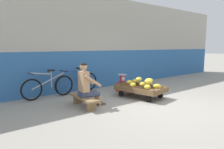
# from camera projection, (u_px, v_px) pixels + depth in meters

# --- Properties ---
(ground_plane) EXTENTS (80.00, 80.00, 0.00)m
(ground_plane) POSITION_uv_depth(u_px,v_px,m) (159.00, 106.00, 5.39)
(ground_plane) COLOR gray
(back_wall) EXTENTS (16.00, 0.30, 3.39)m
(back_wall) POSITION_uv_depth(u_px,v_px,m) (93.00, 42.00, 7.58)
(back_wall) COLOR #2D609E
(back_wall) RESTS_ON ground
(banana_cart) EXTENTS (1.06, 1.56, 0.36)m
(banana_cart) POSITION_uv_depth(u_px,v_px,m) (140.00, 90.00, 6.30)
(banana_cart) COLOR brown
(banana_cart) RESTS_ON ground
(banana_pile) EXTENTS (0.87, 1.26, 0.26)m
(banana_pile) POSITION_uv_depth(u_px,v_px,m) (143.00, 83.00, 6.20)
(banana_pile) COLOR gold
(banana_pile) RESTS_ON banana_cart
(low_bench) EXTENTS (0.39, 1.12, 0.27)m
(low_bench) POSITION_uv_depth(u_px,v_px,m) (84.00, 99.00, 5.30)
(low_bench) COLOR olive
(low_bench) RESTS_ON ground
(vendor_seated) EXTENTS (0.70, 0.52, 1.14)m
(vendor_seated) POSITION_uv_depth(u_px,v_px,m) (87.00, 85.00, 5.29)
(vendor_seated) COLOR tan
(vendor_seated) RESTS_ON ground
(plastic_crate) EXTENTS (0.36, 0.28, 0.30)m
(plastic_crate) POSITION_uv_depth(u_px,v_px,m) (122.00, 87.00, 7.16)
(plastic_crate) COLOR red
(plastic_crate) RESTS_ON ground
(weighing_scale) EXTENTS (0.30, 0.30, 0.29)m
(weighing_scale) POSITION_uv_depth(u_px,v_px,m) (122.00, 78.00, 7.11)
(weighing_scale) COLOR #28282D
(weighing_scale) RESTS_ON plastic_crate
(bicycle_near_left) EXTENTS (1.66, 0.48, 0.86)m
(bicycle_near_left) POSITION_uv_depth(u_px,v_px,m) (48.00, 86.00, 6.23)
(bicycle_near_left) COLOR black
(bicycle_near_left) RESTS_ON ground
(bicycle_far_left) EXTENTS (1.66, 0.48, 0.86)m
(bicycle_far_left) POSITION_uv_depth(u_px,v_px,m) (77.00, 82.00, 6.89)
(bicycle_far_left) COLOR black
(bicycle_far_left) RESTS_ON ground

